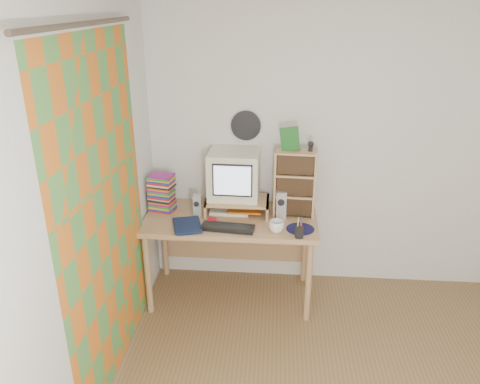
% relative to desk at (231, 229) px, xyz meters
% --- Properties ---
extents(back_wall, '(3.50, 0.00, 3.50)m').
position_rel_desk_xyz_m(back_wall, '(1.03, 0.31, 0.63)').
color(back_wall, white).
rests_on(back_wall, floor).
extents(left_wall, '(0.00, 3.50, 3.50)m').
position_rel_desk_xyz_m(left_wall, '(-0.72, -1.44, 0.63)').
color(left_wall, white).
rests_on(left_wall, floor).
extents(curtain, '(0.00, 2.20, 2.20)m').
position_rel_desk_xyz_m(curtain, '(-0.68, -0.96, 0.53)').
color(curtain, '#C8651C').
rests_on(curtain, left_wall).
extents(wall_disc, '(0.25, 0.02, 0.25)m').
position_rel_desk_xyz_m(wall_disc, '(0.10, 0.29, 0.81)').
color(wall_disc, black).
rests_on(wall_disc, back_wall).
extents(desk, '(1.40, 0.70, 0.75)m').
position_rel_desk_xyz_m(desk, '(0.00, 0.00, 0.00)').
color(desk, tan).
rests_on(desk, floor).
extents(monitor_riser, '(0.52, 0.30, 0.12)m').
position_rel_desk_xyz_m(monitor_riser, '(0.05, 0.04, 0.23)').
color(monitor_riser, tan).
rests_on(monitor_riser, desk).
extents(crt_monitor, '(0.42, 0.42, 0.39)m').
position_rel_desk_xyz_m(crt_monitor, '(0.02, 0.09, 0.45)').
color(crt_monitor, silver).
rests_on(crt_monitor, monitor_riser).
extents(speaker_left, '(0.07, 0.07, 0.18)m').
position_rel_desk_xyz_m(speaker_left, '(-0.27, -0.04, 0.22)').
color(speaker_left, '#BCBDC2').
rests_on(speaker_left, desk).
extents(speaker_right, '(0.09, 0.09, 0.22)m').
position_rel_desk_xyz_m(speaker_right, '(0.41, -0.01, 0.25)').
color(speaker_right, '#BCBDC2').
rests_on(speaker_right, desk).
extents(keyboard, '(0.42, 0.18, 0.03)m').
position_rel_desk_xyz_m(keyboard, '(0.00, -0.28, 0.15)').
color(keyboard, black).
rests_on(keyboard, desk).
extents(dvd_stack, '(0.22, 0.18, 0.28)m').
position_rel_desk_xyz_m(dvd_stack, '(-0.58, 0.03, 0.27)').
color(dvd_stack, brown).
rests_on(dvd_stack, desk).
extents(cd_rack, '(0.34, 0.20, 0.55)m').
position_rel_desk_xyz_m(cd_rack, '(0.52, 0.05, 0.41)').
color(cd_rack, tan).
rests_on(cd_rack, desk).
extents(mug, '(0.14, 0.14, 0.09)m').
position_rel_desk_xyz_m(mug, '(0.38, -0.29, 0.18)').
color(mug, white).
rests_on(mug, desk).
extents(diary, '(0.30, 0.26, 0.05)m').
position_rel_desk_xyz_m(diary, '(-0.42, -0.29, 0.16)').
color(diary, '#101C3D').
rests_on(diary, desk).
extents(mousepad, '(0.26, 0.26, 0.00)m').
position_rel_desk_xyz_m(mousepad, '(0.56, -0.23, 0.14)').
color(mousepad, '#101137').
rests_on(mousepad, desk).
extents(pen_cup, '(0.08, 0.08, 0.13)m').
position_rel_desk_xyz_m(pen_cup, '(0.55, -0.37, 0.20)').
color(pen_cup, black).
rests_on(pen_cup, desk).
extents(papers, '(0.32, 0.24, 0.04)m').
position_rel_desk_xyz_m(papers, '(0.03, 0.07, 0.16)').
color(papers, silver).
rests_on(papers, desk).
extents(red_box, '(0.08, 0.05, 0.04)m').
position_rel_desk_xyz_m(red_box, '(-0.14, -0.17, 0.15)').
color(red_box, '#AC1224').
rests_on(red_box, desk).
extents(game_box, '(0.14, 0.03, 0.19)m').
position_rel_desk_xyz_m(game_box, '(0.46, 0.04, 0.78)').
color(game_box, '#1A5B1E').
rests_on(game_box, cd_rack).
extents(webcam, '(0.05, 0.05, 0.08)m').
position_rel_desk_xyz_m(webcam, '(0.62, 0.04, 0.72)').
color(webcam, black).
rests_on(webcam, cd_rack).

